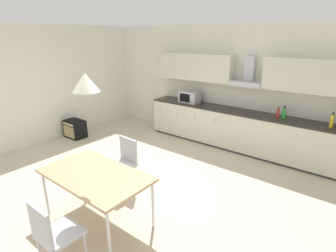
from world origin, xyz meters
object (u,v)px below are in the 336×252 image
Objects in this scene: bottle_red at (278,113)px; guitar_amp at (75,129)px; microwave at (190,97)px; chair_far_left at (124,159)px; pendant_lamp at (86,83)px; dining_table at (95,177)px; bottle_green at (284,113)px; bottle_yellow at (332,121)px; chair_near_right at (52,231)px.

bottle_red is 4.77m from guitar_amp.
microwave is 0.55× the size of chair_far_left.
dining_table is at bearing 99.46° from pendant_lamp.
pendant_lamp reaches higher than bottle_green.
bottle_red is 0.79× the size of bottle_yellow.
chair_near_right is (-0.91, -4.35, -0.45)m from bottle_red.
chair_far_left is at bearing -78.82° from microwave.
guitar_amp is 1.62× the size of pendant_lamp.
bottle_yellow is (0.94, -0.04, 0.02)m from bottle_red.
chair_far_left is 2.72× the size of pendant_lamp.
bottle_red reaches higher than chair_near_right.
guitar_amp is (-3.09, 1.67, -0.46)m from dining_table.
guitar_amp is (-5.27, -1.83, -0.78)m from bottle_yellow.
bottle_yellow is 0.19× the size of dining_table.
bottle_green reaches higher than chair_far_left.
bottle_green is at bearing 175.51° from bottle_yellow.
bottle_yellow is 0.32× the size of chair_far_left.
bottle_green is (2.21, 0.04, -0.03)m from microwave.
pendant_lamp reaches higher than bottle_yellow.
bottle_green is 0.29× the size of chair_far_left.
chair_near_right is at bearing -35.87° from guitar_amp.
bottle_yellow is at bearing 58.11° from pendant_lamp.
chair_near_right is at bearing -103.07° from bottle_green.
bottle_green is (0.11, 0.02, 0.01)m from bottle_red.
bottle_red is 0.42× the size of guitar_amp.
microwave is 0.33× the size of dining_table.
chair_far_left is at bearing -132.93° from bottle_yellow.
bottle_green is at bearing 58.74° from chair_far_left.
bottle_yellow is at bearing -0.43° from microwave.
bottle_yellow reaches higher than dining_table.
pendant_lamp is at bearing -67.90° from chair_far_left.
guitar_amp is at bearing -156.55° from bottle_red.
pendant_lamp is at bearing -28.34° from guitar_amp.
chair_near_right reaches higher than dining_table.
microwave is at bearing 179.57° from bottle_yellow.
bottle_green is 3.82m from dining_table.
pendant_lamp is (-2.18, -3.50, 0.92)m from bottle_yellow.
pendant_lamp is (0.00, -0.00, 1.23)m from dining_table.
bottle_red is 3.76m from dining_table.
chair_far_left is at bearing -17.28° from guitar_amp.
guitar_amp is (-2.76, 0.86, -0.31)m from chair_far_left.
dining_table is (0.86, -3.52, -0.34)m from microwave.
bottle_green is 0.29× the size of chair_near_right.
chair_far_left reaches higher than dining_table.
bottle_green is at bearing 12.40° from bottle_red.
chair_far_left is 1.64m from pendant_lamp.
chair_near_right is (0.66, -1.61, 0.00)m from chair_far_left.
bottle_red is at bearing -167.60° from bottle_green.
microwave reaches higher than guitar_amp.
pendant_lamp reaches higher than dining_table.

